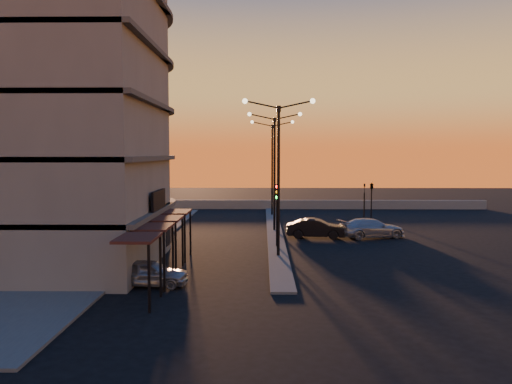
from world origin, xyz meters
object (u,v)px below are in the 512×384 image
Objects in this scene: car_sedan at (316,228)px; car_wagon at (372,228)px; streetlamp_mid at (275,162)px; traffic_light_main at (277,205)px; car_hatchback at (149,273)px.

car_sedan is 0.87× the size of car_wagon.
streetlamp_mid is 1.92× the size of car_wagon.
car_sedan is (3.01, -3.08, -4.88)m from streetlamp_mid.
car_hatchback is at bearing -123.68° from traffic_light_main.
traffic_light_main is 1.15× the size of car_hatchback.
car_hatchback is 0.86× the size of car_sedan.
traffic_light_main is 0.86× the size of car_wagon.
streetlamp_mid is at bearing 53.30° from car_wagon.
car_wagon is at bearing 30.14° from traffic_light_main.
car_hatchback is at bearing 151.18° from car_sedan.
streetlamp_mid is 18.44m from car_hatchback.
streetlamp_mid reaches higher than traffic_light_main.
car_sedan is (9.33, 13.52, 0.08)m from car_hatchback.
car_sedan is at bearing 53.31° from traffic_light_main.
traffic_light_main reaches higher than car_sedan.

